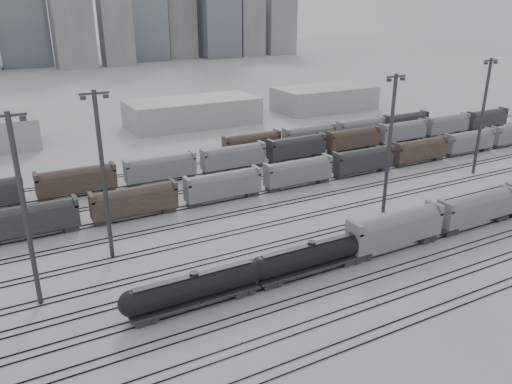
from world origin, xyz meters
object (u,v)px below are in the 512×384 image
hopper_car_a (395,228)px  hopper_car_b (476,207)px  tank_car_a (195,288)px  tank_car_b (311,256)px  light_mast_a (24,208)px  light_mast_c (390,142)px

hopper_car_a → hopper_car_b: bearing=0.0°
tank_car_a → tank_car_b: 17.22m
tank_car_a → hopper_car_b: size_ratio=1.20×
tank_car_a → light_mast_a: light_mast_a is taller
tank_car_a → tank_car_b: (17.22, 0.00, 0.03)m
light_mast_a → hopper_car_b: bearing=-8.5°
light_mast_c → tank_car_a: bearing=-163.7°
light_mast_a → light_mast_c: light_mast_c is taller
hopper_car_a → hopper_car_b: hopper_car_a is taller
hopper_car_a → hopper_car_b: 17.99m
tank_car_b → light_mast_a: size_ratio=0.78×
tank_car_a → tank_car_b: size_ratio=0.99×
tank_car_b → light_mast_a: (-34.08, 10.05, 10.21)m
hopper_car_b → light_mast_a: (-67.39, 10.05, 9.46)m
hopper_car_a → light_mast_c: size_ratio=0.68×
tank_car_a → light_mast_c: light_mast_c is taller
tank_car_b → light_mast_c: light_mast_c is taller
tank_car_b → light_mast_c: (24.14, 12.07, 10.36)m
tank_car_b → hopper_car_a: 15.36m
light_mast_c → hopper_car_b: bearing=-52.7°
tank_car_b → hopper_car_b: (33.31, 0.00, 0.75)m
tank_car_a → tank_car_b: bearing=0.0°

